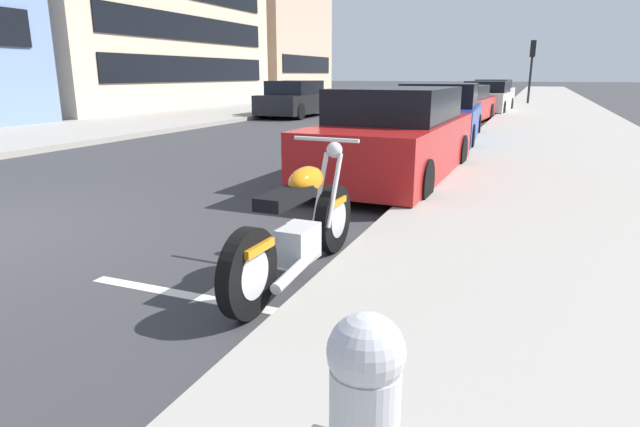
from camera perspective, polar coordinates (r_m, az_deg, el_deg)
The scene contains 13 objects.
sidewalk_near_curb at distance 15.21m, azimuth 24.94°, elevation 7.50°, with size 120.00×4.40×0.14m, color gray.
sidewalk_far_curb at distance 19.62m, azimuth -17.44°, elevation 9.56°, with size 120.00×5.00×0.14m, color gray.
parking_stall_stripe at distance 4.15m, azimuth -12.00°, elevation -9.08°, with size 0.12×2.20×0.01m, color silver.
parked_motorcycle at distance 4.34m, azimuth -2.31°, elevation -1.66°, with size 2.22×0.62×1.12m.
parked_car_near_corner at distance 8.49m, azimuth 8.17°, elevation 8.21°, with size 4.52×1.87×1.47m.
parked_car_second_in_row at distance 13.61m, azimuth 12.83°, elevation 10.37°, with size 4.63×2.10×1.45m.
parked_car_mid_block at distance 19.30m, azimuth 14.92°, elevation 11.34°, with size 4.70×2.06×1.30m.
parked_car_across_street at distance 24.68m, azimuth 17.74°, elevation 11.88°, with size 4.73×2.04×1.38m.
parked_car_behind_motorcycle at distance 30.59m, azimuth 18.28°, elevation 12.30°, with size 4.65×2.07×1.39m.
car_opposite_curb at distance 21.62m, azimuth -2.67°, elevation 12.26°, with size 4.12×1.83×1.42m.
traffic_signal_near_corner at distance 31.22m, azimuth 22.07°, elevation 15.41°, with size 0.36×0.28×3.27m.
townhouse_mid_block at distance 28.55m, azimuth -21.46°, elevation 19.20°, with size 14.22×9.04×8.58m.
townhouse_behind_pole at distance 39.75m, azimuth -9.56°, elevation 19.90°, with size 9.18×11.62×10.52m.
Camera 1 is at (-3.11, -5.75, 1.67)m, focal length 29.44 mm.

